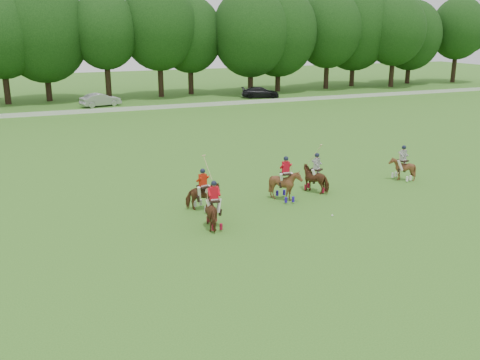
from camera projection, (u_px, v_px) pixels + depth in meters
name	position (u px, v px, depth m)	size (l,w,h in m)	color
ground	(281.00, 234.00, 23.68)	(180.00, 180.00, 0.00)	#356D1F
tree_line	(107.00, 31.00, 64.23)	(117.98, 14.32, 14.75)	black
boundary_rail	(124.00, 109.00, 57.43)	(120.00, 0.10, 0.44)	white
car_mid	(101.00, 100.00, 60.63)	(1.57, 4.51, 1.49)	#ADACB2
car_right	(260.00, 92.00, 67.82)	(1.93, 4.74, 1.38)	black
polo_red_a	(214.00, 211.00, 24.26)	(1.13, 1.86, 2.22)	#502F15
polo_red_b	(203.00, 196.00, 26.55)	(1.66, 1.51, 2.69)	#502F15
polo_red_c	(285.00, 184.00, 28.04)	(1.47, 1.63, 2.38)	#502F15
polo_stripe_a	(316.00, 178.00, 29.52)	(1.64, 1.89, 2.74)	#502F15
polo_stripe_b	(402.00, 168.00, 31.72)	(1.44, 1.53, 2.12)	#502F15
polo_ball	(332.00, 215.00, 25.87)	(0.09, 0.09, 0.09)	white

